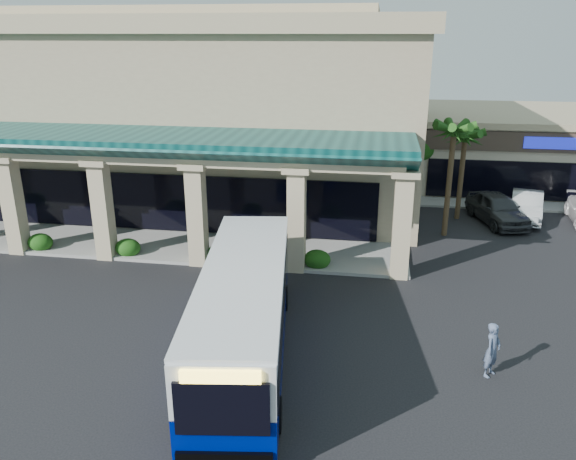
% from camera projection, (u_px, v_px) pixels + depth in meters
% --- Properties ---
extents(ground, '(110.00, 110.00, 0.00)m').
position_uv_depth(ground, '(235.00, 323.00, 20.53)').
color(ground, black).
extents(main_building, '(30.80, 14.80, 11.35)m').
position_uv_depth(main_building, '(171.00, 107.00, 34.75)').
color(main_building, tan).
rests_on(main_building, ground).
extents(arcade, '(30.00, 6.20, 5.70)m').
position_uv_depth(arcade, '(107.00, 190.00, 27.12)').
color(arcade, '#093939').
rests_on(arcade, ground).
extents(strip_mall, '(22.50, 12.50, 4.90)m').
position_uv_depth(strip_mall, '(568.00, 147.00, 39.34)').
color(strip_mall, beige).
rests_on(strip_mall, ground).
extents(palm_0, '(2.40, 2.40, 6.60)m').
position_uv_depth(palm_0, '(450.00, 174.00, 28.39)').
color(palm_0, '#1A4312').
rests_on(palm_0, ground).
extents(palm_1, '(2.40, 2.40, 5.80)m').
position_uv_depth(palm_1, '(462.00, 169.00, 31.17)').
color(palm_1, '#1A4312').
rests_on(palm_1, ground).
extents(broadleaf_tree, '(2.60, 2.60, 4.81)m').
position_uv_depth(broadleaf_tree, '(419.00, 158.00, 36.29)').
color(broadleaf_tree, '#184610').
rests_on(broadleaf_tree, ground).
extents(transit_bus, '(4.13, 11.45, 3.13)m').
position_uv_depth(transit_bus, '(244.00, 313.00, 17.98)').
color(transit_bus, '#000F7C').
rests_on(transit_bus, ground).
extents(pedestrian, '(0.72, 0.77, 1.78)m').
position_uv_depth(pedestrian, '(492.00, 350.00, 17.16)').
color(pedestrian, slate).
rests_on(pedestrian, ground).
extents(car_silver, '(3.26, 5.26, 1.67)m').
position_uv_depth(car_silver, '(497.00, 208.00, 31.11)').
color(car_silver, '#353739').
rests_on(car_silver, ground).
extents(car_white, '(2.66, 4.93, 1.54)m').
position_uv_depth(car_white, '(526.00, 206.00, 31.78)').
color(car_white, silver).
rests_on(car_white, ground).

